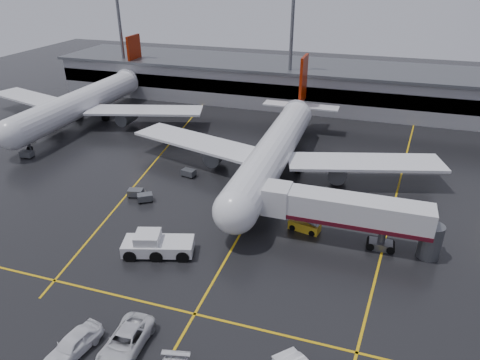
% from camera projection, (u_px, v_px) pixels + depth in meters
% --- Properties ---
extents(ground, '(220.00, 220.00, 0.00)m').
position_uv_depth(ground, '(259.00, 202.00, 59.08)').
color(ground, black).
rests_on(ground, ground).
extents(apron_line_centre, '(0.25, 90.00, 0.02)m').
position_uv_depth(apron_line_centre, '(259.00, 202.00, 59.07)').
color(apron_line_centre, gold).
rests_on(apron_line_centre, ground).
extents(apron_line_stop, '(60.00, 0.25, 0.02)m').
position_uv_depth(apron_line_stop, '(195.00, 314.00, 40.36)').
color(apron_line_stop, gold).
rests_on(apron_line_stop, ground).
extents(apron_line_left, '(9.99, 69.35, 0.02)m').
position_uv_depth(apron_line_left, '(160.00, 156.00, 73.03)').
color(apron_line_left, gold).
rests_on(apron_line_left, ground).
extents(apron_line_right, '(7.57, 69.64, 0.02)m').
position_uv_depth(apron_line_right, '(398.00, 188.00, 62.67)').
color(apron_line_right, gold).
rests_on(apron_line_right, ground).
extents(terminal, '(122.00, 19.00, 8.60)m').
position_uv_depth(terminal, '(316.00, 85.00, 97.91)').
color(terminal, gray).
rests_on(terminal, ground).
extents(light_mast_left, '(3.00, 1.20, 25.45)m').
position_uv_depth(light_mast_left, '(121.00, 32.00, 100.56)').
color(light_mast_left, '#595B60').
rests_on(light_mast_left, ground).
extents(light_mast_mid, '(3.00, 1.20, 25.45)m').
position_uv_depth(light_mast_mid, '(291.00, 41.00, 89.66)').
color(light_mast_mid, '#595B60').
rests_on(light_mast_mid, ground).
extents(main_airliner, '(48.80, 45.60, 14.10)m').
position_uv_depth(main_airliner, '(276.00, 147.00, 65.43)').
color(main_airliner, silver).
rests_on(main_airliner, ground).
extents(second_airliner, '(48.80, 45.60, 14.10)m').
position_uv_depth(second_airliner, '(85.00, 101.00, 87.09)').
color(second_airliner, silver).
rests_on(second_airliner, ground).
extents(jet_bridge, '(19.90, 3.40, 6.05)m').
position_uv_depth(jet_bridge, '(347.00, 213.00, 48.97)').
color(jet_bridge, silver).
rests_on(jet_bridge, ground).
extents(pushback_tractor, '(8.27, 5.21, 2.75)m').
position_uv_depth(pushback_tractor, '(156.00, 245.00, 48.23)').
color(pushback_tractor, silver).
rests_on(pushback_tractor, ground).
extents(belt_loader, '(3.98, 2.39, 2.37)m').
position_uv_depth(belt_loader, '(304.00, 226.00, 52.74)').
color(belt_loader, gold).
rests_on(belt_loader, ground).
extents(service_van_a, '(3.12, 6.38, 1.75)m').
position_uv_depth(service_van_a, '(125.00, 342.00, 36.32)').
color(service_van_a, silver).
rests_on(service_van_a, ground).
extents(service_van_d, '(3.09, 5.63, 1.81)m').
position_uv_depth(service_van_d, '(73.00, 344.00, 36.02)').
color(service_van_d, white).
rests_on(service_van_d, ground).
extents(baggage_cart_a, '(2.39, 2.19, 1.12)m').
position_uv_depth(baggage_cart_a, '(145.00, 197.00, 58.98)').
color(baggage_cart_a, '#595B60').
rests_on(baggage_cart_a, ground).
extents(baggage_cart_b, '(2.23, 1.70, 1.12)m').
position_uv_depth(baggage_cart_b, '(136.00, 193.00, 60.18)').
color(baggage_cart_b, '#595B60').
rests_on(baggage_cart_b, ground).
extents(baggage_cart_c, '(2.21, 1.65, 1.12)m').
position_uv_depth(baggage_cart_c, '(189.00, 173.00, 65.86)').
color(baggage_cart_c, '#595B60').
rests_on(baggage_cart_c, ground).
extents(baggage_cart_d, '(2.14, 1.53, 1.12)m').
position_uv_depth(baggage_cart_d, '(27.00, 135.00, 79.92)').
color(baggage_cart_d, '#595B60').
rests_on(baggage_cart_d, ground).
extents(baggage_cart_e, '(2.15, 1.55, 1.12)m').
position_uv_depth(baggage_cart_e, '(27.00, 154.00, 72.18)').
color(baggage_cart_e, '#595B60').
rests_on(baggage_cart_e, ground).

